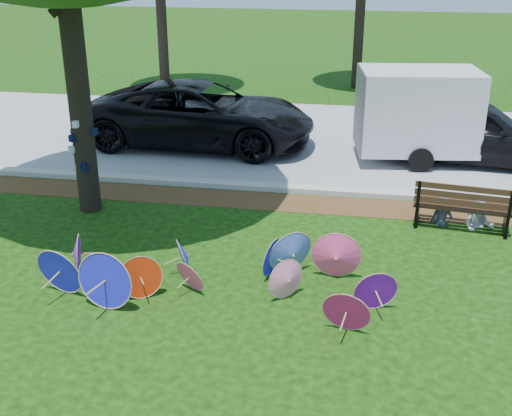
{
  "coord_description": "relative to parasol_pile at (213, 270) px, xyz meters",
  "views": [
    {
      "loc": [
        2.23,
        -8.04,
        5.18
      ],
      "look_at": [
        0.5,
        2.0,
        0.9
      ],
      "focal_mm": 45.0,
      "sensor_mm": 36.0,
      "label": 1
    }
  ],
  "objects": [
    {
      "name": "park_bench",
      "position": [
        4.16,
        3.22,
        0.1
      ],
      "size": [
        1.92,
        0.94,
        0.96
      ],
      "primitive_type": null,
      "rotation": [
        0.0,
        0.0,
        -0.13
      ],
      "color": "black",
      "rests_on": "ground"
    },
    {
      "name": "mulch_strip",
      "position": [
        -0.05,
        3.88,
        -0.38
      ],
      "size": [
        90.0,
        1.0,
        0.01
      ],
      "primitive_type": "cube",
      "color": "#472D16",
      "rests_on": "ground"
    },
    {
      "name": "street",
      "position": [
        -0.05,
        8.73,
        -0.38
      ],
      "size": [
        90.0,
        8.0,
        0.01
      ],
      "primitive_type": "cube",
      "color": "gray",
      "rests_on": "ground"
    },
    {
      "name": "dark_pickup",
      "position": [
        4.91,
        7.39,
        0.4
      ],
      "size": [
        4.74,
        2.3,
        1.56
      ],
      "primitive_type": "imported",
      "rotation": [
        0.0,
        0.0,
        1.47
      ],
      "color": "black",
      "rests_on": "ground"
    },
    {
      "name": "black_van",
      "position": [
        -2.13,
        7.62,
        0.46
      ],
      "size": [
        6.18,
        3.06,
        1.69
      ],
      "primitive_type": "imported",
      "rotation": [
        0.0,
        0.0,
        1.53
      ],
      "color": "black",
      "rests_on": "ground"
    },
    {
      "name": "cargo_trailer",
      "position": [
        3.48,
        7.27,
        0.91
      ],
      "size": [
        3.03,
        2.13,
        2.58
      ],
      "primitive_type": "cube",
      "rotation": [
        0.0,
        0.0,
        0.13
      ],
      "color": "silver",
      "rests_on": "ground"
    },
    {
      "name": "person_right",
      "position": [
        4.51,
        3.27,
        0.23
      ],
      "size": [
        0.68,
        0.59,
        1.22
      ],
      "primitive_type": "imported",
      "rotation": [
        0.0,
        0.0,
        -0.23
      ],
      "color": "silver",
      "rests_on": "ground"
    },
    {
      "name": "parasol_pile",
      "position": [
        0.0,
        0.0,
        0.0
      ],
      "size": [
        5.62,
        2.1,
        0.93
      ],
      "color": "red",
      "rests_on": "ground"
    },
    {
      "name": "curb",
      "position": [
        -0.05,
        4.58,
        -0.32
      ],
      "size": [
        90.0,
        0.3,
        0.12
      ],
      "primitive_type": "cube",
      "color": "#B7B5AD",
      "rests_on": "ground"
    },
    {
      "name": "person_left",
      "position": [
        3.81,
        3.27,
        0.19
      ],
      "size": [
        0.48,
        0.39,
        1.14
      ],
      "primitive_type": "imported",
      "rotation": [
        0.0,
        0.0,
        -0.32
      ],
      "color": "#383E4C",
      "rests_on": "ground"
    },
    {
      "name": "ground",
      "position": [
        -0.05,
        -0.62,
        -0.38
      ],
      "size": [
        90.0,
        90.0,
        0.0
      ],
      "primitive_type": "plane",
      "color": "black",
      "rests_on": "ground"
    }
  ]
}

